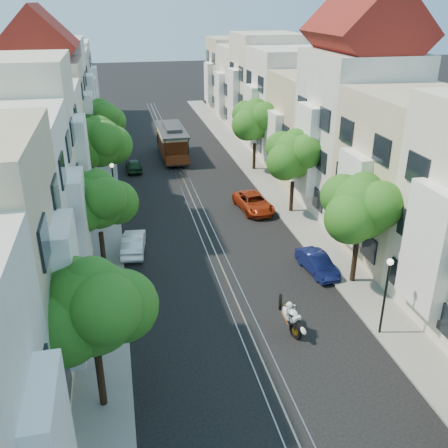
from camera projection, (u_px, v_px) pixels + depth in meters
ground at (186, 185)px, 45.21m from camera, size 200.00×200.00×0.00m
sidewalk_east at (263, 179)px, 46.59m from camera, size 2.50×80.00×0.12m
sidewalk_west at (104, 190)px, 43.78m from camera, size 2.50×80.00×0.12m
rail_left at (180, 185)px, 45.10m from camera, size 0.06×80.00×0.02m
rail_slot at (186, 185)px, 45.21m from camera, size 0.06×80.00×0.02m
rail_right at (192, 184)px, 45.31m from camera, size 0.06×80.00×0.02m
lane_line at (186, 185)px, 45.21m from camera, size 0.08×80.00×0.01m
townhouses_east at (314, 122)px, 45.30m from camera, size 7.75×72.00×12.00m
townhouses_west at (40, 137)px, 40.75m from camera, size 7.75×72.00×11.76m
tree_e_b at (362, 209)px, 27.72m from camera, size 4.93×4.08×6.68m
tree_e_c at (295, 156)px, 37.58m from camera, size 4.84×3.99×6.52m
tree_e_d at (256, 121)px, 47.27m from camera, size 5.01×4.16×6.85m
tree_w_a at (93, 309)px, 18.70m from camera, size 4.93×4.08×6.68m
tree_w_b at (98, 202)px, 29.53m from camera, size 4.72×3.87×6.27m
tree_w_c at (99, 143)px, 39.05m from camera, size 5.13×4.28×7.09m
tree_w_d at (101, 119)px, 49.04m from camera, size 4.84×3.99×6.52m
lamp_east at (387, 285)px, 23.88m from camera, size 0.32×0.32×4.16m
lamp_west at (113, 182)px, 37.48m from camera, size 0.32×0.32×4.16m
sportbike_rider at (290, 316)px, 24.76m from camera, size 0.94×2.16×1.88m
cable_car at (172, 140)px, 52.24m from camera, size 2.68×8.35×3.20m
parked_car_e_mid at (317, 263)px, 30.53m from camera, size 1.72×3.78×1.20m
parked_car_e_far at (254, 203)px, 39.51m from camera, size 2.68×4.94×1.32m
parked_car_w_mid at (134, 243)px, 32.94m from camera, size 1.85×4.15×1.32m
parked_car_w_far at (134, 165)px, 48.60m from camera, size 1.59×3.60×1.21m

